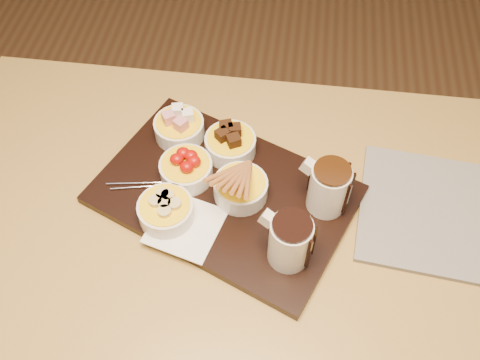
# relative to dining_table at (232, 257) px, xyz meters

# --- Properties ---
(dining_table) EXTENTS (1.20, 0.80, 0.75)m
(dining_table) POSITION_rel_dining_table_xyz_m (0.00, 0.00, 0.00)
(dining_table) COLOR #A6843D
(dining_table) RESTS_ON ground
(serving_board) EXTENTS (0.54, 0.46, 0.02)m
(serving_board) POSITION_rel_dining_table_xyz_m (-0.02, 0.07, 0.11)
(serving_board) COLOR black
(serving_board) RESTS_ON dining_table
(napkin) EXTENTS (0.15, 0.15, 0.00)m
(napkin) POSITION_rel_dining_table_xyz_m (-0.08, -0.01, 0.12)
(napkin) COLOR white
(napkin) RESTS_ON serving_board
(bowl_marshmallows) EXTENTS (0.10, 0.10, 0.04)m
(bowl_marshmallows) POSITION_rel_dining_table_xyz_m (-0.13, 0.20, 0.14)
(bowl_marshmallows) COLOR silver
(bowl_marshmallows) RESTS_ON serving_board
(bowl_cake) EXTENTS (0.10, 0.10, 0.04)m
(bowl_cake) POSITION_rel_dining_table_xyz_m (-0.03, 0.17, 0.14)
(bowl_cake) COLOR silver
(bowl_cake) RESTS_ON serving_board
(bowl_strawberries) EXTENTS (0.10, 0.10, 0.04)m
(bowl_strawberries) POSITION_rel_dining_table_xyz_m (-0.10, 0.10, 0.14)
(bowl_strawberries) COLOR silver
(bowl_strawberries) RESTS_ON serving_board
(bowl_biscotti) EXTENTS (0.10, 0.10, 0.04)m
(bowl_biscotti) POSITION_rel_dining_table_xyz_m (0.01, 0.07, 0.14)
(bowl_biscotti) COLOR silver
(bowl_biscotti) RESTS_ON serving_board
(bowl_bananas) EXTENTS (0.10, 0.10, 0.04)m
(bowl_bananas) POSITION_rel_dining_table_xyz_m (-0.12, 0.00, 0.14)
(bowl_bananas) COLOR silver
(bowl_bananas) RESTS_ON serving_board
(pitcher_dark_chocolate) EXTENTS (0.09, 0.09, 0.10)m
(pitcher_dark_chocolate) POSITION_rel_dining_table_xyz_m (0.11, -0.05, 0.17)
(pitcher_dark_chocolate) COLOR silver
(pitcher_dark_chocolate) RESTS_ON serving_board
(pitcher_milk_chocolate) EXTENTS (0.09, 0.09, 0.10)m
(pitcher_milk_chocolate) POSITION_rel_dining_table_xyz_m (0.16, 0.07, 0.17)
(pitcher_milk_chocolate) COLOR silver
(pitcher_milk_chocolate) RESTS_ON serving_board
(fondue_skewers) EXTENTS (0.07, 0.26, 0.01)m
(fondue_skewers) POSITION_rel_dining_table_xyz_m (-0.12, 0.08, 0.12)
(fondue_skewers) COLOR silver
(fondue_skewers) RESTS_ON serving_board
(newspaper) EXTENTS (0.35, 0.29, 0.01)m
(newspaper) POSITION_rel_dining_table_xyz_m (0.40, 0.08, 0.10)
(newspaper) COLOR beige
(newspaper) RESTS_ON dining_table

